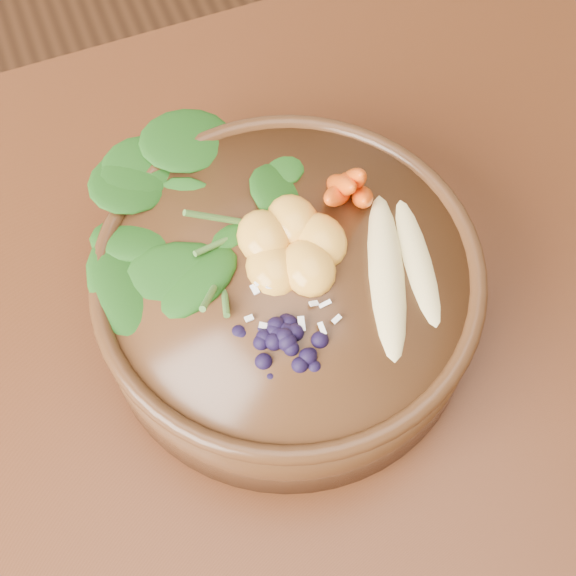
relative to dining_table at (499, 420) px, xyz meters
name	(u,v)px	position (x,y,z in m)	size (l,w,h in m)	color
ground	(402,559)	(0.00, 0.00, -0.66)	(4.00, 4.00, 0.00)	#381E0F
dining_table	(499,420)	(0.00, 0.00, 0.00)	(1.60, 0.90, 0.75)	#331C0C
stoneware_bowl	(288,294)	(-0.15, 0.11, 0.13)	(0.28, 0.28, 0.07)	#442611
kale_heap	(230,183)	(-0.16, 0.18, 0.19)	(0.18, 0.16, 0.04)	#1D4F14
carrot_cluster	(362,152)	(-0.07, 0.16, 0.21)	(0.06, 0.06, 0.08)	#EB4A10
banana_halves	(404,258)	(-0.07, 0.09, 0.18)	(0.09, 0.15, 0.03)	#E0CC84
mandarin_cluster	(292,237)	(-0.14, 0.13, 0.18)	(0.08, 0.09, 0.03)	gold
blueberry_pile	(290,332)	(-0.17, 0.06, 0.19)	(0.13, 0.10, 0.04)	black
coconut_flakes	(290,291)	(-0.15, 0.10, 0.17)	(0.09, 0.07, 0.01)	white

